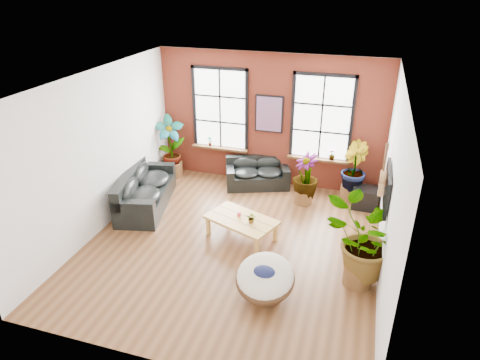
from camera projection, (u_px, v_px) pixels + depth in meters
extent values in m
cube|color=brown|center=(232.00, 244.00, 9.18)|extent=(6.00, 6.50, 0.02)
cube|color=white|center=(230.00, 81.00, 7.64)|extent=(6.00, 6.50, 0.02)
cube|color=#5F2116|center=(270.00, 121.00, 11.21)|extent=(6.00, 0.02, 3.50)
cube|color=silver|center=(154.00, 269.00, 5.60)|extent=(6.00, 0.02, 3.50)
cube|color=silver|center=(98.00, 153.00, 9.20)|extent=(0.02, 6.50, 3.50)
cube|color=silver|center=(391.00, 190.00, 7.62)|extent=(0.02, 6.50, 3.50)
cube|color=white|center=(220.00, 109.00, 11.43)|extent=(1.40, 0.02, 2.10)
cube|color=#442812|center=(220.00, 148.00, 11.84)|extent=(1.60, 0.22, 0.06)
cube|color=white|center=(322.00, 118.00, 10.72)|extent=(1.40, 0.02, 2.10)
cube|color=#442812|center=(318.00, 159.00, 11.13)|extent=(1.60, 0.22, 0.06)
cube|color=black|center=(257.00, 180.00, 11.59)|extent=(1.85, 1.34, 0.38)
cube|color=black|center=(256.00, 162.00, 11.70)|extent=(1.63, 0.77, 0.39)
cube|color=black|center=(230.00, 171.00, 11.42)|extent=(0.47, 0.83, 0.20)
cube|color=black|center=(285.00, 169.00, 11.51)|extent=(0.47, 0.83, 0.20)
ellipsoid|color=black|center=(246.00, 172.00, 11.43)|extent=(0.89, 0.88, 0.22)
ellipsoid|color=black|center=(245.00, 164.00, 11.58)|extent=(0.73, 0.45, 0.37)
ellipsoid|color=black|center=(269.00, 172.00, 11.46)|extent=(0.89, 0.88, 0.22)
ellipsoid|color=black|center=(269.00, 164.00, 11.61)|extent=(0.73, 0.45, 0.37)
cube|color=black|center=(147.00, 198.00, 10.58)|extent=(1.47, 2.48, 0.45)
cube|color=black|center=(130.00, 180.00, 10.41)|extent=(0.75, 2.32, 0.47)
cube|color=black|center=(133.00, 206.00, 9.50)|extent=(1.00, 0.45, 0.24)
cube|color=black|center=(156.00, 168.00, 11.37)|extent=(1.00, 0.45, 0.24)
ellipsoid|color=black|center=(143.00, 196.00, 10.04)|extent=(1.02, 1.17, 0.26)
ellipsoid|color=black|center=(130.00, 189.00, 9.98)|extent=(0.48, 1.05, 0.45)
ellipsoid|color=black|center=(153.00, 179.00, 10.87)|extent=(1.02, 1.17, 0.26)
ellipsoid|color=black|center=(141.00, 173.00, 10.81)|extent=(0.48, 1.05, 0.45)
cube|color=gold|center=(241.00, 220.00, 9.21)|extent=(1.70, 1.34, 0.06)
cube|color=#442812|center=(237.00, 221.00, 9.09)|extent=(1.40, 0.55, 0.00)
cube|color=#442812|center=(245.00, 216.00, 9.29)|extent=(1.40, 0.55, 0.00)
cube|color=gold|center=(208.00, 226.00, 9.44)|extent=(0.10, 0.10, 0.42)
cube|color=gold|center=(257.00, 247.00, 8.70)|extent=(0.10, 0.10, 0.42)
cube|color=gold|center=(228.00, 213.00, 9.92)|extent=(0.10, 0.10, 0.42)
cube|color=gold|center=(275.00, 233.00, 9.19)|extent=(0.10, 0.10, 0.42)
cylinder|color=#E1384F|center=(239.00, 214.00, 9.27)|extent=(0.11, 0.11, 0.10)
cylinder|color=#4F311C|center=(265.00, 291.00, 7.64)|extent=(0.61, 0.61, 0.24)
torus|color=#4F311C|center=(265.00, 278.00, 7.51)|extent=(1.05, 1.05, 0.48)
ellipsoid|color=silver|center=(265.00, 276.00, 7.49)|extent=(1.01, 1.07, 0.65)
ellipsoid|color=#151B43|center=(265.00, 272.00, 7.39)|extent=(0.40, 0.32, 0.18)
cube|color=black|center=(269.00, 114.00, 11.06)|extent=(0.74, 0.04, 0.98)
cube|color=#0C7F8C|center=(269.00, 114.00, 11.04)|extent=(0.66, 0.02, 0.90)
cube|color=black|center=(387.00, 188.00, 7.93)|extent=(0.06, 1.25, 0.72)
cube|color=black|center=(385.00, 187.00, 7.94)|extent=(0.01, 1.15, 0.62)
cylinder|color=#B27F4C|center=(381.00, 188.00, 9.08)|extent=(0.09, 0.38, 0.38)
cylinder|color=#B27F4C|center=(382.00, 177.00, 8.97)|extent=(0.09, 0.30, 0.30)
cylinder|color=black|center=(380.00, 188.00, 9.08)|extent=(0.09, 0.11, 0.11)
cube|color=#442812|center=(385.00, 161.00, 8.81)|extent=(0.04, 0.05, 0.55)
cube|color=#442812|center=(387.00, 146.00, 8.67)|extent=(0.06, 0.06, 0.14)
cube|color=black|center=(365.00, 198.00, 10.50)|extent=(0.63, 0.53, 0.52)
cylinder|color=brown|center=(173.00, 169.00, 12.18)|extent=(0.68, 0.68, 0.41)
cylinder|color=brown|center=(350.00, 192.00, 10.92)|extent=(0.60, 0.60, 0.38)
cylinder|color=brown|center=(357.00, 275.00, 7.93)|extent=(0.60, 0.60, 0.39)
cylinder|color=brown|center=(303.00, 196.00, 10.76)|extent=(0.60, 0.60, 0.34)
imported|color=#2B6A1C|center=(170.00, 144.00, 11.83)|extent=(1.03, 0.97, 1.62)
imported|color=#2B6A1C|center=(353.00, 168.00, 10.67)|extent=(0.83, 0.92, 1.38)
imported|color=#2B6A1C|center=(364.00, 242.00, 7.62)|extent=(1.78, 1.71, 1.52)
imported|color=#2B6A1C|center=(306.00, 176.00, 10.54)|extent=(0.93, 0.93, 1.17)
imported|color=#2B6A1C|center=(252.00, 218.00, 8.99)|extent=(0.21, 0.18, 0.23)
imported|color=#2B6A1C|center=(210.00, 141.00, 11.84)|extent=(0.17, 0.17, 0.27)
imported|color=#2B6A1C|center=(332.00, 155.00, 10.96)|extent=(0.19, 0.19, 0.27)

